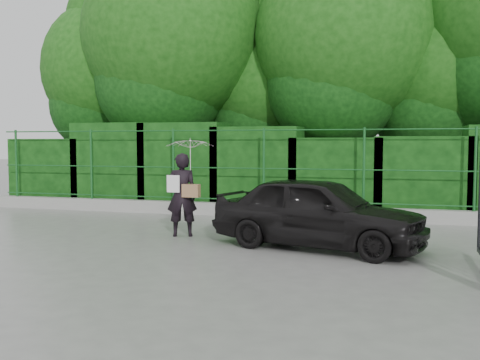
# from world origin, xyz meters

# --- Properties ---
(ground) EXTENTS (80.00, 80.00, 0.00)m
(ground) POSITION_xyz_m (0.00, 0.00, 0.00)
(ground) COLOR gray
(kerb) EXTENTS (14.00, 0.25, 0.30)m
(kerb) POSITION_xyz_m (0.00, 4.50, 0.15)
(kerb) COLOR #9E9E99
(kerb) RESTS_ON ground
(fence) EXTENTS (14.13, 0.06, 1.80)m
(fence) POSITION_xyz_m (0.22, 4.50, 1.20)
(fence) COLOR #185521
(fence) RESTS_ON kerb
(hedge) EXTENTS (14.20, 1.20, 2.29)m
(hedge) POSITION_xyz_m (-0.04, 5.50, 1.04)
(hedge) COLOR black
(hedge) RESTS_ON ground
(trees) EXTENTS (17.10, 6.15, 8.08)m
(trees) POSITION_xyz_m (1.14, 7.74, 4.62)
(trees) COLOR black
(trees) RESTS_ON ground
(woman) EXTENTS (0.93, 0.90, 1.85)m
(woman) POSITION_xyz_m (-0.37, 1.58, 1.21)
(woman) COLOR black
(woman) RESTS_ON ground
(car) EXTENTS (3.80, 2.30, 1.21)m
(car) POSITION_xyz_m (2.15, 1.13, 0.61)
(car) COLOR black
(car) RESTS_ON ground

